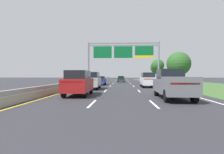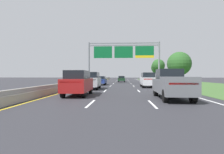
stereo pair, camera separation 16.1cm
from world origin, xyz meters
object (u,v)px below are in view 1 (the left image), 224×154
object	(u,v)px
roadside_tree_mid	(179,64)
roadside_tree_far	(158,66)
overhead_sign_gantry	(123,54)
pickup_truck_grey	(172,84)
car_blue_left_lane_sedan	(100,80)
car_red_left_lane_suv	(79,83)
roadside_tree_distant	(157,67)
car_silver_left_lane_suv	(92,80)
car_white_right_lane_suv	(148,80)
car_darkgreen_centre_lane_sedan	(121,79)

from	to	relation	value
roadside_tree_mid	roadside_tree_far	world-z (taller)	roadside_tree_mid
overhead_sign_gantry	pickup_truck_grey	bearing A→B (deg)	-82.07
car_blue_left_lane_sedan	car_red_left_lane_suv	bearing A→B (deg)	-179.56
car_red_left_lane_suv	roadside_tree_distant	size ratio (longest dim) A/B	0.69
pickup_truck_grey	car_red_left_lane_suv	world-z (taller)	pickup_truck_grey
car_silver_left_lane_suv	roadside_tree_mid	world-z (taller)	roadside_tree_mid
pickup_truck_grey	car_blue_left_lane_sedan	size ratio (longest dim) A/B	1.24
car_white_right_lane_suv	car_red_left_lane_suv	xyz separation A→B (m)	(-7.42, -11.01, 0.00)
pickup_truck_grey	car_silver_left_lane_suv	bearing A→B (deg)	41.28
overhead_sign_gantry	car_red_left_lane_suv	world-z (taller)	overhead_sign_gantry
car_red_left_lane_suv	car_white_right_lane_suv	bearing A→B (deg)	-35.42
roadside_tree_mid	car_red_left_lane_suv	bearing A→B (deg)	-124.14
car_darkgreen_centre_lane_sedan	car_red_left_lane_suv	bearing A→B (deg)	173.93
pickup_truck_grey	roadside_tree_far	size ratio (longest dim) A/B	0.83
pickup_truck_grey	car_white_right_lane_suv	bearing A→B (deg)	0.85
car_red_left_lane_suv	roadside_tree_far	distance (m)	41.01
car_darkgreen_centre_lane_sedan	roadside_tree_mid	world-z (taller)	roadside_tree_mid
overhead_sign_gantry	roadside_tree_distant	xyz separation A→B (m)	(12.24, 26.75, -1.65)
car_silver_left_lane_suv	car_blue_left_lane_sedan	bearing A→B (deg)	-1.04
car_silver_left_lane_suv	car_blue_left_lane_sedan	world-z (taller)	car_silver_left_lane_suv
car_blue_left_lane_sedan	roadside_tree_far	xyz separation A→B (m)	(14.46, 21.30, 3.81)
car_white_right_lane_suv	roadside_tree_distant	world-z (taller)	roadside_tree_distant
roadside_tree_mid	car_darkgreen_centre_lane_sedan	bearing A→B (deg)	142.26
car_silver_left_lane_suv	roadside_tree_distant	distance (m)	45.30
pickup_truck_grey	car_darkgreen_centre_lane_sedan	distance (m)	34.22
pickup_truck_grey	car_blue_left_lane_sedan	xyz separation A→B (m)	(-7.52, 18.67, -0.26)
pickup_truck_grey	roadside_tree_far	bearing A→B (deg)	-8.77
car_darkgreen_centre_lane_sedan	roadside_tree_far	bearing A→B (deg)	-60.93
car_white_right_lane_suv	roadside_tree_far	size ratio (longest dim) A/B	0.73
roadside_tree_mid	car_white_right_lane_suv	bearing A→B (deg)	-124.29
car_red_left_lane_suv	roadside_tree_distant	world-z (taller)	roadside_tree_distant
car_silver_left_lane_suv	roadside_tree_far	bearing A→B (deg)	-26.36
car_silver_left_lane_suv	roadside_tree_far	size ratio (longest dim) A/B	0.73
overhead_sign_gantry	car_blue_left_lane_sedan	size ratio (longest dim) A/B	3.42
pickup_truck_grey	roadside_tree_far	world-z (taller)	roadside_tree_far
roadside_tree_mid	roadside_tree_distant	bearing A→B (deg)	88.54
car_white_right_lane_suv	car_silver_left_lane_suv	bearing A→B (deg)	118.98
pickup_truck_grey	car_silver_left_lane_suv	size ratio (longest dim) A/B	1.14
car_white_right_lane_suv	car_silver_left_lane_suv	xyz separation A→B (m)	(-7.46, -3.95, 0.00)
overhead_sign_gantry	pickup_truck_grey	size ratio (longest dim) A/B	2.77
car_darkgreen_centre_lane_sedan	car_blue_left_lane_sedan	bearing A→B (deg)	166.71
roadside_tree_mid	car_blue_left_lane_sedan	bearing A→B (deg)	-159.10
overhead_sign_gantry	car_silver_left_lane_suv	xyz separation A→B (m)	(-4.05, -15.38, -5.11)
car_white_right_lane_suv	roadside_tree_far	bearing A→B (deg)	-13.10
pickup_truck_grey	car_red_left_lane_suv	bearing A→B (deg)	78.06
roadside_tree_distant	car_silver_left_lane_suv	bearing A→B (deg)	-111.13
car_blue_left_lane_sedan	roadside_tree_far	size ratio (longest dim) A/B	0.68
overhead_sign_gantry	roadside_tree_far	distance (m)	18.95
overhead_sign_gantry	car_darkgreen_centre_lane_sedan	bearing A→B (deg)	92.85
car_blue_left_lane_sedan	car_red_left_lane_suv	xyz separation A→B (m)	(0.15, -16.97, 0.28)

